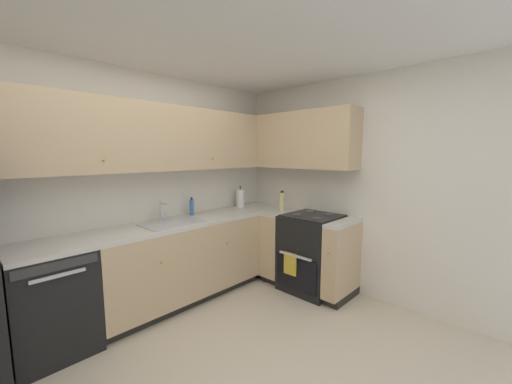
% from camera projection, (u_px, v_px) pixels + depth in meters
% --- Properties ---
extents(ground_plane, '(3.90, 3.28, 0.02)m').
position_uv_depth(ground_plane, '(234.00, 382.00, 2.18)').
color(ground_plane, beige).
extents(wall_back, '(4.00, 0.05, 2.51)m').
position_uv_depth(wall_back, '(128.00, 191.00, 3.16)').
color(wall_back, silver).
rests_on(wall_back, ground_plane).
extents(wall_right, '(0.05, 3.38, 2.51)m').
position_uv_depth(wall_right, '(361.00, 188.00, 3.44)').
color(wall_right, silver).
rests_on(wall_right, ground_plane).
extents(ceiling, '(4.00, 3.38, 0.05)m').
position_uv_depth(ceiling, '(231.00, 10.00, 1.86)').
color(ceiling, white).
extents(dishwasher, '(0.60, 0.63, 0.87)m').
position_uv_depth(dishwasher, '(51.00, 301.00, 2.46)').
color(dishwasher, black).
rests_on(dishwasher, ground_plane).
extents(lower_cabinets_back, '(1.86, 0.62, 0.87)m').
position_uv_depth(lower_cabinets_back, '(182.00, 262.00, 3.35)').
color(lower_cabinets_back, tan).
rests_on(lower_cabinets_back, ground_plane).
extents(countertop_back, '(3.07, 0.60, 0.03)m').
position_uv_depth(countertop_back, '(180.00, 223.00, 3.28)').
color(countertop_back, beige).
rests_on(countertop_back, lower_cabinets_back).
extents(lower_cabinets_right, '(0.62, 1.09, 0.87)m').
position_uv_depth(lower_cabinets_right, '(302.00, 252.00, 3.70)').
color(lower_cabinets_right, tan).
rests_on(lower_cabinets_right, ground_plane).
extents(countertop_right, '(0.60, 1.09, 0.03)m').
position_uv_depth(countertop_right, '(303.00, 216.00, 3.64)').
color(countertop_right, beige).
rests_on(countertop_right, lower_cabinets_right).
extents(oven_range, '(0.68, 0.62, 1.06)m').
position_uv_depth(oven_range, '(312.00, 252.00, 3.62)').
color(oven_range, black).
rests_on(oven_range, ground_plane).
extents(upper_cabinets_back, '(2.75, 0.34, 0.69)m').
position_uv_depth(upper_cabinets_back, '(157.00, 138.00, 3.15)').
color(upper_cabinets_back, tan).
extents(upper_cabinets_right, '(0.32, 1.64, 0.69)m').
position_uv_depth(upper_cabinets_right, '(295.00, 141.00, 3.79)').
color(upper_cabinets_right, tan).
extents(sink, '(0.62, 0.40, 0.10)m').
position_uv_depth(sink, '(173.00, 227.00, 3.19)').
color(sink, '#B7B7BC').
rests_on(sink, countertop_back).
extents(faucet, '(0.07, 0.16, 0.20)m').
position_uv_depth(faucet, '(162.00, 209.00, 3.31)').
color(faucet, silver).
rests_on(faucet, countertop_back).
extents(soap_bottle, '(0.05, 0.05, 0.22)m').
position_uv_depth(soap_bottle, '(192.00, 207.00, 3.59)').
color(soap_bottle, '#3F72BF').
rests_on(soap_bottle, countertop_back).
extents(paper_towel_roll, '(0.11, 0.11, 0.31)m').
position_uv_depth(paper_towel_roll, '(240.00, 198.00, 4.14)').
color(paper_towel_roll, white).
rests_on(paper_towel_roll, countertop_back).
extents(oil_bottle, '(0.07, 0.07, 0.26)m').
position_uv_depth(oil_bottle, '(282.00, 202.00, 3.85)').
color(oil_bottle, beige).
rests_on(oil_bottle, countertop_right).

